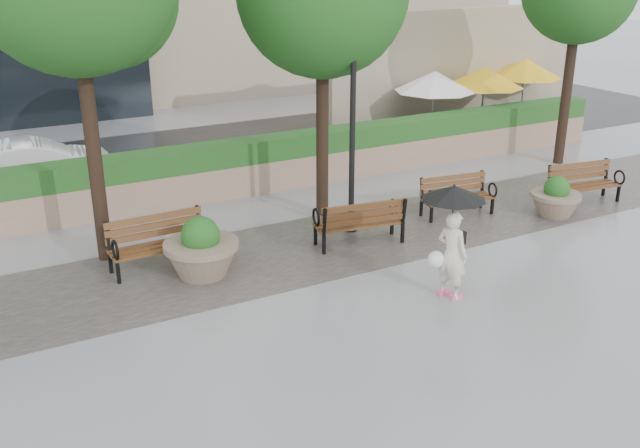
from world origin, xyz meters
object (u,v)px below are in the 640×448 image
bench_3 (457,204)px  planter_left (202,253)px  car_right (37,164)px  planter_right (555,201)px  lamppost (352,154)px  pedestrian (452,231)px  bench_2 (359,231)px  bench_4 (583,192)px  bench_1 (161,254)px

bench_3 → planter_left: bearing=-169.5°
planter_left → car_right: 7.41m
bench_3 → planter_right: planter_right is taller
planter_left → car_right: (-1.82, 7.18, 0.16)m
lamppost → pedestrian: size_ratio=1.93×
bench_2 → lamppost: lamppost is taller
bench_2 → pedestrian: (0.13, -2.79, 0.95)m
planter_right → car_right: size_ratio=0.30×
lamppost → bench_4: bearing=-10.9°
planter_left → pedestrian: pedestrian is taller
bench_1 → planter_right: 8.97m
planter_right → lamppost: 5.02m
bench_2 → car_right: car_right is taller
bench_1 → lamppost: lamppost is taller
planter_right → lamppost: bearing=162.3°
bench_4 → car_right: size_ratio=0.49×
planter_right → bench_1: bearing=170.2°
bench_1 → lamppost: bearing=-2.3°
bench_3 → planter_left: (-6.30, -0.29, 0.19)m
bench_1 → bench_4: bench_1 is taller
bench_3 → bench_4: size_ratio=0.95×
planter_right → pedestrian: bearing=-156.3°
pedestrian → bench_3: bearing=-59.3°
bench_2 → bench_3: bearing=-163.1°
bench_4 → car_right: car_right is taller
planter_right → car_right: (-10.07, 8.01, 0.25)m
bench_4 → planter_left: size_ratio=1.32×
bench_4 → lamppost: 6.18m
bench_4 → bench_2: bearing=-175.6°
bench_2 → pedestrian: 2.95m
bench_3 → lamppost: bearing=-179.6°
planter_left → bench_1: bearing=129.9°
bench_1 → planter_left: bearing=-51.6°
bench_4 → pedestrian: (-6.02, -2.41, 0.96)m
bench_1 → lamppost: size_ratio=0.49×
planter_left → lamppost: lamppost is taller
bench_1 → pedestrian: size_ratio=0.94×
bench_3 → lamppost: lamppost is taller
planter_left → lamppost: (3.65, 0.64, 1.27)m
planter_right → pedestrian: 5.23m
bench_4 → lamppost: bearing=177.0°
lamppost → car_right: lamppost is taller
planter_left → pedestrian: size_ratio=0.69×
car_right → pedestrian: (5.35, -10.08, 0.62)m
lamppost → planter_left: bearing=-170.1°
bench_1 → planter_right: size_ratio=1.70×
bench_1 → bench_3: bearing=-4.8°
lamppost → bench_3: bearing=-7.4°
bench_1 → car_right: (-1.24, 6.48, 0.32)m
bench_4 → pedestrian: bearing=-150.3°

